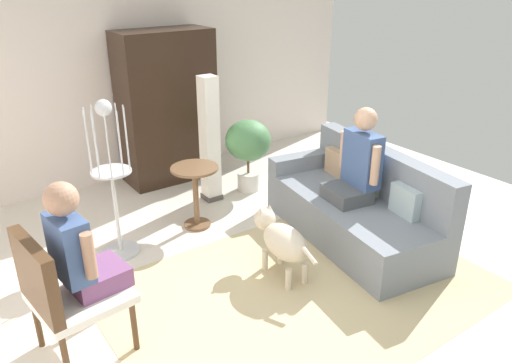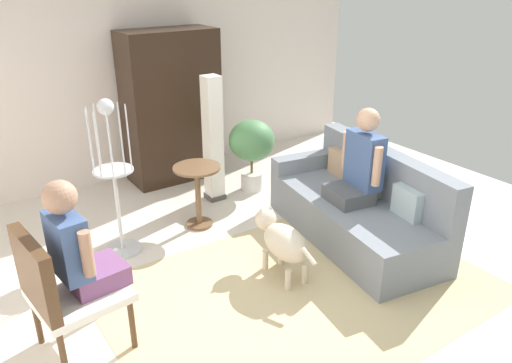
# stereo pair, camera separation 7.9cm
# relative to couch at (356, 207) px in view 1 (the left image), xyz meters

# --- Properties ---
(ground_plane) EXTENTS (7.60, 7.60, 0.00)m
(ground_plane) POSITION_rel_couch_xyz_m (-1.24, -0.26, -0.31)
(ground_plane) COLOR beige
(back_wall) EXTENTS (6.93, 0.12, 2.83)m
(back_wall) POSITION_rel_couch_xyz_m (-1.24, 2.88, 1.10)
(back_wall) COLOR silver
(back_wall) RESTS_ON ground
(area_rug) EXTENTS (3.15, 2.24, 0.01)m
(area_rug) POSITION_rel_couch_xyz_m (-1.05, -0.41, -0.31)
(area_rug) COLOR #C6B284
(area_rug) RESTS_ON ground
(couch) EXTENTS (1.15, 2.09, 0.90)m
(couch) POSITION_rel_couch_xyz_m (0.00, 0.00, 0.00)
(couch) COLOR slate
(couch) RESTS_ON ground
(armchair) EXTENTS (0.66, 0.66, 0.98)m
(armchair) POSITION_rel_couch_xyz_m (-2.88, -0.08, 0.25)
(armchair) COLOR #4C331E
(armchair) RESTS_ON ground
(person_on_couch) EXTENTS (0.48, 0.56, 0.91)m
(person_on_couch) POSITION_rel_couch_xyz_m (-0.04, -0.02, 0.49)
(person_on_couch) COLOR #494D50
(person_on_armchair) EXTENTS (0.48, 0.50, 0.84)m
(person_on_armchair) POSITION_rel_couch_xyz_m (-2.73, -0.06, 0.51)
(person_on_armchair) COLOR #7B4875
(round_end_table) EXTENTS (0.49, 0.49, 0.67)m
(round_end_table) POSITION_rel_couch_xyz_m (-1.21, 1.10, 0.13)
(round_end_table) COLOR brown
(round_end_table) RESTS_ON ground
(dog) EXTENTS (0.31, 0.85, 0.56)m
(dog) POSITION_rel_couch_xyz_m (-1.03, -0.12, 0.03)
(dog) COLOR beige
(dog) RESTS_ON ground
(bird_cage_stand) EXTENTS (0.36, 0.36, 1.50)m
(bird_cage_stand) POSITION_rel_couch_xyz_m (-2.08, 1.06, 0.39)
(bird_cage_stand) COLOR silver
(bird_cage_stand) RESTS_ON ground
(potted_plant) EXTENTS (0.54, 0.54, 0.89)m
(potted_plant) POSITION_rel_couch_xyz_m (-0.24, 1.55, 0.28)
(potted_plant) COLOR beige
(potted_plant) RESTS_ON ground
(column_lamp) EXTENTS (0.20, 0.20, 1.46)m
(column_lamp) POSITION_rel_couch_xyz_m (-0.74, 1.59, 0.41)
(column_lamp) COLOR #4C4742
(column_lamp) RESTS_ON ground
(armoire_cabinet) EXTENTS (1.14, 0.56, 1.87)m
(armoire_cabinet) POSITION_rel_couch_xyz_m (-0.83, 2.47, 0.62)
(armoire_cabinet) COLOR black
(armoire_cabinet) RESTS_ON ground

